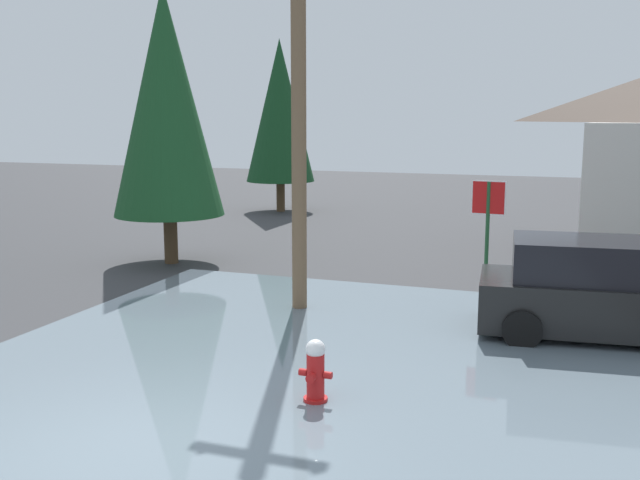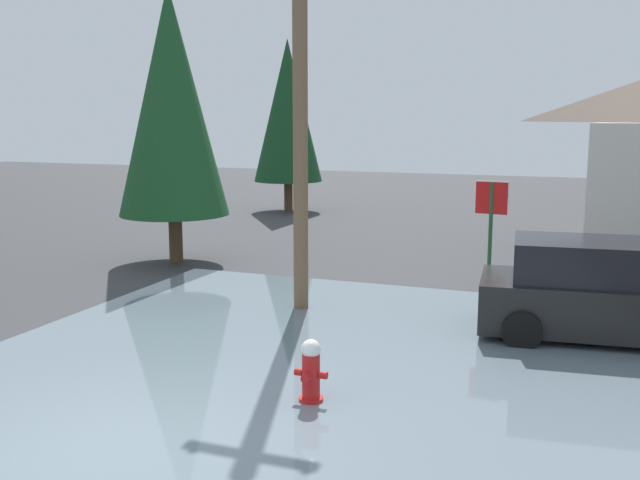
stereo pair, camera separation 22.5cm
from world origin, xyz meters
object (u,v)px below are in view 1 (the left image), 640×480
(parked_car, at_px, (609,292))
(pine_tree_mid_left, at_px, (166,102))
(utility_pole, at_px, (299,64))
(fire_hydrant, at_px, (315,373))
(pine_tree_tall_left, at_px, (280,111))
(stop_sign_far, at_px, (488,215))

(parked_car, bearing_deg, pine_tree_mid_left, 163.01)
(utility_pole, bearing_deg, fire_hydrant, -66.19)
(fire_hydrant, xyz_separation_m, pine_tree_mid_left, (-6.65, 7.50, 3.60))
(utility_pole, height_order, pine_tree_tall_left, utility_pole)
(fire_hydrant, xyz_separation_m, pine_tree_tall_left, (-7.96, 17.79, 3.42))
(parked_car, distance_m, pine_tree_tall_left, 17.99)
(fire_hydrant, distance_m, pine_tree_mid_left, 10.64)
(pine_tree_mid_left, bearing_deg, utility_pole, -33.90)
(fire_hydrant, xyz_separation_m, stop_sign_far, (1.31, 6.71, 1.27))
(fire_hydrant, distance_m, pine_tree_tall_left, 19.79)
(parked_car, bearing_deg, utility_pole, -179.46)
(utility_pole, relative_size, parked_car, 1.96)
(fire_hydrant, xyz_separation_m, parked_car, (3.61, 4.36, 0.36))
(fire_hydrant, distance_m, parked_car, 5.68)
(fire_hydrant, height_order, parked_car, parked_car)
(utility_pole, height_order, stop_sign_far, utility_pole)
(parked_car, bearing_deg, pine_tree_tall_left, 130.75)
(parked_car, height_order, pine_tree_tall_left, pine_tree_tall_left)
(utility_pole, bearing_deg, parked_car, 0.54)
(pine_tree_tall_left, bearing_deg, pine_tree_mid_left, -82.74)
(pine_tree_mid_left, bearing_deg, stop_sign_far, -5.66)
(fire_hydrant, relative_size, utility_pole, 0.10)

